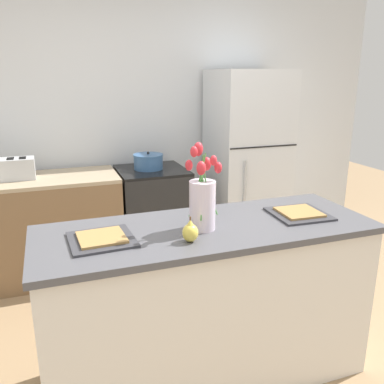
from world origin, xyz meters
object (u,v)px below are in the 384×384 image
pear_figurine (190,232)px  refrigerator (247,163)px  toaster (18,169)px  flower_vase (202,199)px  plate_setting_left (102,239)px  stove_range (153,215)px  plate_setting_right (299,213)px  cooking_pot (148,162)px

pear_figurine → refrigerator: bearing=55.6°
refrigerator → toaster: refrigerator is taller
flower_vase → plate_setting_left: flower_vase is taller
stove_range → plate_setting_left: plate_setting_left is taller
plate_setting_left → toaster: size_ratio=1.14×
plate_setting_right → plate_setting_left: bearing=180.0°
plate_setting_right → cooking_pot: cooking_pot is taller
flower_vase → plate_setting_left: 0.53m
pear_figurine → plate_setting_right: bearing=12.1°
plate_setting_right → toaster: 2.25m
refrigerator → flower_vase: bearing=-123.9°
pear_figurine → toaster: 1.96m
plate_setting_left → flower_vase: bearing=-1.9°
plate_setting_right → flower_vase: bearing=-178.3°
flower_vase → pear_figurine: size_ratio=3.56×
refrigerator → plate_setting_right: size_ratio=5.46×
plate_setting_left → refrigerator: bearing=45.1°
pear_figurine → plate_setting_right: pear_figurine is taller
refrigerator → pear_figurine: 2.14m
plate_setting_right → toaster: toaster is taller
stove_range → plate_setting_right: (0.46, -1.61, 0.49)m
stove_range → toaster: (-1.10, 0.01, 0.53)m
plate_setting_left → cooking_pot: size_ratio=1.20×
toaster → refrigerator: bearing=-0.3°
refrigerator → flower_vase: (-1.09, -1.63, 0.21)m
stove_range → flower_vase: size_ratio=1.96×
toaster → plate_setting_right: bearing=-46.1°
plate_setting_left → plate_setting_right: 1.11m
stove_range → plate_setting_right: size_ratio=2.77×
stove_range → flower_vase: (-0.14, -1.63, 0.64)m
stove_range → toaster: size_ratio=3.15×
stove_range → flower_vase: flower_vase is taller
toaster → cooking_pot: bearing=0.0°
refrigerator → flower_vase: 1.97m
refrigerator → plate_setting_right: (-0.49, -1.61, 0.06)m
toaster → cooking_pot: toaster is taller
plate_setting_right → cooking_pot: 1.69m
pear_figurine → cooking_pot: 1.79m
cooking_pot → pear_figurine: bearing=-97.4°
cooking_pot → stove_range: bearing=-26.3°
refrigerator → plate_setting_left: refrigerator is taller
stove_range → refrigerator: 1.04m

